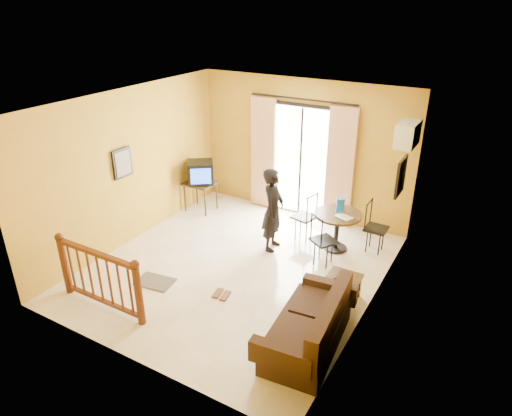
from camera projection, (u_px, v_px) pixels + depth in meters
The scene contains 19 objects.
ground at pixel (237, 267), 7.77m from camera, with size 5.00×5.00×0.00m, color beige.
room_shell at pixel (236, 174), 7.04m from camera, with size 5.00×5.00×5.00m.
balcony_door at pixel (301, 161), 9.17m from camera, with size 2.25×0.14×2.46m.
tv_table at pixel (200, 186), 9.62m from camera, with size 0.63×0.53×0.63m.
television at pixel (201, 172), 9.47m from camera, with size 0.69×0.68×0.46m.
picture_left at pixel (122, 163), 7.95m from camera, with size 0.05×0.42×0.52m.
dining_table at pixel (337, 221), 8.11m from camera, with size 0.85×0.85×0.71m.
water_jug at pixel (340, 205), 8.03m from camera, with size 0.15×0.15×0.28m, color blue.
serving_tray at pixel (344, 217), 7.90m from camera, with size 0.28×0.18×0.02m, color beige.
dining_chairs at pixel (333, 250), 8.29m from camera, with size 1.75×1.35×0.95m.
air_conditioner at pixel (407, 134), 7.44m from camera, with size 0.31×0.60×0.40m.
botanical_print at pixel (401, 177), 7.08m from camera, with size 0.05×0.50×0.60m.
coffee_table at pixel (338, 292), 6.69m from camera, with size 0.49×0.88×0.39m.
bowl at pixel (339, 283), 6.62m from camera, with size 0.19×0.19×0.06m, color brown.
sofa at pixel (311, 328), 5.90m from camera, with size 0.92×1.75×0.80m.
standing_person at pixel (273, 210), 8.05m from camera, with size 0.56×0.37×1.53m, color black.
stair_balustrade at pixel (99, 275), 6.56m from camera, with size 1.63×0.13×1.04m.
doormat at pixel (155, 282), 7.36m from camera, with size 0.60×0.40×0.02m, color #524B41.
sandals at pixel (222, 294), 7.04m from camera, with size 0.29×0.26×0.03m.
Camera 1 is at (3.57, -5.56, 4.22)m, focal length 32.00 mm.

